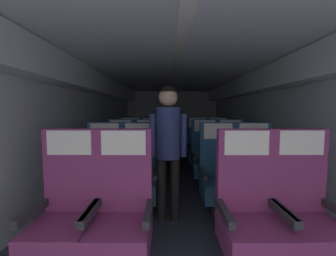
% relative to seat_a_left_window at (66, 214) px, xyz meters
% --- Properties ---
extents(ground, '(3.66, 8.53, 0.02)m').
position_rel_seat_a_left_window_xyz_m(ground, '(0.95, 2.41, -0.49)').
color(ground, '#2D3342').
extents(fuselage_shell, '(3.54, 8.18, 2.08)m').
position_rel_seat_a_left_window_xyz_m(fuselage_shell, '(0.95, 2.68, 1.03)').
color(fuselage_shell, silver).
rests_on(fuselage_shell, ground).
extents(seat_a_left_window, '(0.48, 0.50, 1.15)m').
position_rel_seat_a_left_window_xyz_m(seat_a_left_window, '(0.00, 0.00, 0.00)').
color(seat_a_left_window, '#38383D').
rests_on(seat_a_left_window, ground).
extents(seat_a_left_aisle, '(0.48, 0.50, 1.15)m').
position_rel_seat_a_left_window_xyz_m(seat_a_left_aisle, '(0.45, -0.01, 0.00)').
color(seat_a_left_aisle, '#38383D').
rests_on(seat_a_left_aisle, ground).
extents(seat_a_right_aisle, '(0.48, 0.50, 1.15)m').
position_rel_seat_a_left_window_xyz_m(seat_a_right_aisle, '(1.90, -0.00, 0.00)').
color(seat_a_right_aisle, '#38383D').
rests_on(seat_a_right_aisle, ground).
extents(seat_a_right_window, '(0.48, 0.50, 1.15)m').
position_rel_seat_a_left_window_xyz_m(seat_a_right_window, '(1.45, -0.01, 0.00)').
color(seat_a_right_window, '#38383D').
rests_on(seat_a_right_window, ground).
extents(seat_b_left_window, '(0.48, 0.50, 1.15)m').
position_rel_seat_a_left_window_xyz_m(seat_b_left_window, '(-0.00, 0.99, 0.00)').
color(seat_b_left_window, '#38383D').
rests_on(seat_b_left_window, ground).
extents(seat_b_left_aisle, '(0.48, 0.50, 1.15)m').
position_rel_seat_a_left_window_xyz_m(seat_b_left_aisle, '(0.44, 0.98, 0.00)').
color(seat_b_left_aisle, '#38383D').
rests_on(seat_b_left_aisle, ground).
extents(seat_b_right_aisle, '(0.48, 0.50, 1.15)m').
position_rel_seat_a_left_window_xyz_m(seat_b_right_aisle, '(1.90, 0.98, 0.00)').
color(seat_b_right_aisle, '#38383D').
rests_on(seat_b_right_aisle, ground).
extents(seat_b_right_window, '(0.48, 0.50, 1.15)m').
position_rel_seat_a_left_window_xyz_m(seat_b_right_window, '(1.45, 0.98, 0.00)').
color(seat_b_right_window, '#38383D').
rests_on(seat_b_right_window, ground).
extents(seat_c_left_window, '(0.48, 0.50, 1.15)m').
position_rel_seat_a_left_window_xyz_m(seat_c_left_window, '(-0.01, 1.95, 0.00)').
color(seat_c_left_window, '#38383D').
rests_on(seat_c_left_window, ground).
extents(seat_c_left_aisle, '(0.48, 0.50, 1.15)m').
position_rel_seat_a_left_window_xyz_m(seat_c_left_aisle, '(0.45, 1.96, 0.00)').
color(seat_c_left_aisle, '#38383D').
rests_on(seat_c_left_aisle, ground).
extents(seat_c_right_aisle, '(0.48, 0.50, 1.15)m').
position_rel_seat_a_left_window_xyz_m(seat_c_right_aisle, '(1.90, 1.96, 0.00)').
color(seat_c_right_aisle, '#38383D').
rests_on(seat_c_right_aisle, ground).
extents(seat_c_right_window, '(0.48, 0.50, 1.15)m').
position_rel_seat_a_left_window_xyz_m(seat_c_right_window, '(1.45, 1.94, 0.00)').
color(seat_c_right_window, '#38383D').
rests_on(seat_c_right_window, ground).
extents(seat_d_left_window, '(0.48, 0.50, 1.15)m').
position_rel_seat_a_left_window_xyz_m(seat_d_left_window, '(0.00, 2.94, 0.00)').
color(seat_d_left_window, '#38383D').
rests_on(seat_d_left_window, ground).
extents(seat_d_left_aisle, '(0.48, 0.50, 1.15)m').
position_rel_seat_a_left_window_xyz_m(seat_d_left_aisle, '(0.45, 2.94, 0.00)').
color(seat_d_left_aisle, '#38383D').
rests_on(seat_d_left_aisle, ground).
extents(seat_d_right_aisle, '(0.48, 0.50, 1.15)m').
position_rel_seat_a_left_window_xyz_m(seat_d_right_aisle, '(1.91, 2.93, 0.00)').
color(seat_d_right_aisle, '#38383D').
rests_on(seat_d_right_aisle, ground).
extents(seat_d_right_window, '(0.48, 0.50, 1.15)m').
position_rel_seat_a_left_window_xyz_m(seat_d_right_window, '(1.46, 2.92, 0.00)').
color(seat_d_right_window, '#38383D').
rests_on(seat_d_right_window, ground).
extents(seat_e_left_window, '(0.48, 0.50, 1.15)m').
position_rel_seat_a_left_window_xyz_m(seat_e_left_window, '(-0.00, 3.91, 0.00)').
color(seat_e_left_window, '#38383D').
rests_on(seat_e_left_window, ground).
extents(seat_e_left_aisle, '(0.48, 0.50, 1.15)m').
position_rel_seat_a_left_window_xyz_m(seat_e_left_aisle, '(0.45, 3.92, 0.00)').
color(seat_e_left_aisle, '#38383D').
rests_on(seat_e_left_aisle, ground).
extents(seat_e_right_aisle, '(0.48, 0.50, 1.15)m').
position_rel_seat_a_left_window_xyz_m(seat_e_right_aisle, '(1.90, 3.92, 0.00)').
color(seat_e_right_aisle, '#38383D').
rests_on(seat_e_right_aisle, ground).
extents(seat_e_right_window, '(0.48, 0.50, 1.15)m').
position_rel_seat_a_left_window_xyz_m(seat_e_right_window, '(1.46, 3.91, 0.00)').
color(seat_e_right_window, '#38383D').
rests_on(seat_e_right_window, ground).
extents(flight_attendant, '(0.43, 0.28, 1.58)m').
position_rel_seat_a_left_window_xyz_m(flight_attendant, '(0.81, 0.81, 0.50)').
color(flight_attendant, black).
rests_on(flight_attendant, ground).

